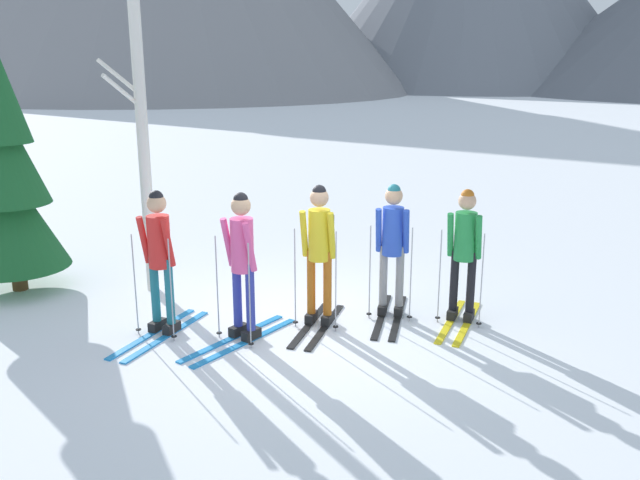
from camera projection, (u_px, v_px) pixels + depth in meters
ground_plane at (304, 325)px, 8.85m from camera, size 400.00×400.00×0.00m
skier_in_red at (159, 255)px, 8.35m from camera, size 0.90×1.73×1.84m
skier_in_pink at (242, 259)px, 8.17m from camera, size 1.27×1.66×1.85m
skier_in_yellow at (319, 246)px, 8.64m from camera, size 0.67×1.60×1.85m
skier_in_blue at (393, 242)px, 8.95m from camera, size 0.60×1.66×1.80m
skier_in_green at (464, 249)px, 8.76m from camera, size 0.82×1.62×1.78m
pine_tree_near at (7, 178)px, 9.76m from camera, size 1.54×1.54×3.73m
birch_tree_tall at (141, 127)px, 9.56m from camera, size 0.66×0.65×4.83m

